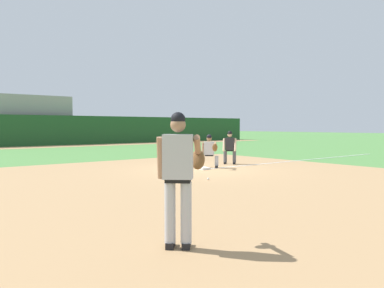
{
  "coord_description": "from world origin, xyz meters",
  "views": [
    {
      "loc": [
        -9.16,
        -10.96,
        1.67
      ],
      "look_at": [
        -4.35,
        -4.83,
        1.3
      ],
      "focal_mm": 35.0,
      "sensor_mm": 36.0,
      "label": 1
    }
  ],
  "objects_px": {
    "first_base_bag": "(204,168)",
    "first_baseman": "(210,150)",
    "pitcher": "(179,171)",
    "umpire": "(230,146)",
    "baseball": "(208,179)"
  },
  "relations": [
    {
      "from": "first_base_bag",
      "to": "baseball",
      "type": "distance_m",
      "value": 2.79
    },
    {
      "from": "baseball",
      "to": "first_baseman",
      "type": "xyz_separation_m",
      "value": [
        2.23,
        2.52,
        0.69
      ]
    },
    {
      "from": "first_base_bag",
      "to": "baseball",
      "type": "bearing_deg",
      "value": -126.91
    },
    {
      "from": "baseball",
      "to": "first_baseman",
      "type": "height_order",
      "value": "first_baseman"
    },
    {
      "from": "pitcher",
      "to": "umpire",
      "type": "relative_size",
      "value": 1.27
    },
    {
      "from": "first_base_bag",
      "to": "pitcher",
      "type": "relative_size",
      "value": 0.2
    },
    {
      "from": "first_base_bag",
      "to": "first_baseman",
      "type": "distance_m",
      "value": 0.93
    },
    {
      "from": "first_base_bag",
      "to": "pitcher",
      "type": "xyz_separation_m",
      "value": [
        -6.17,
        -6.87,
        1.01
      ]
    },
    {
      "from": "first_base_bag",
      "to": "first_baseman",
      "type": "xyz_separation_m",
      "value": [
        0.55,
        0.29,
        0.69
      ]
    },
    {
      "from": "first_baseman",
      "to": "umpire",
      "type": "relative_size",
      "value": 0.92
    },
    {
      "from": "pitcher",
      "to": "umpire",
      "type": "bearing_deg",
      "value": 42.71
    },
    {
      "from": "first_base_bag",
      "to": "first_baseman",
      "type": "relative_size",
      "value": 0.28
    },
    {
      "from": "first_base_bag",
      "to": "pitcher",
      "type": "height_order",
      "value": "pitcher"
    },
    {
      "from": "first_base_bag",
      "to": "baseball",
      "type": "relative_size",
      "value": 5.14
    },
    {
      "from": "first_base_bag",
      "to": "baseball",
      "type": "height_order",
      "value": "first_base_bag"
    }
  ]
}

